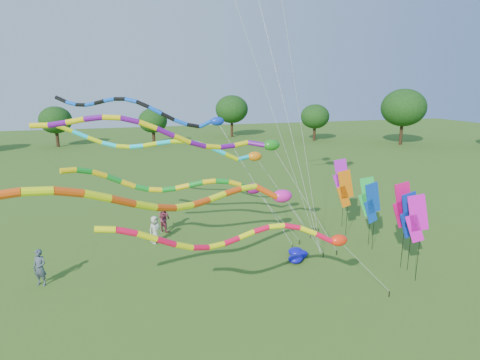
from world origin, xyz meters
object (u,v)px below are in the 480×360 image
object	(u,v)px
tube_kite_orange	(197,197)
person_c	(164,218)
tube_kite_red	(260,237)
person_b	(40,268)
blue_nylon_heap	(297,257)
person_a	(155,230)

from	to	relation	value
tube_kite_orange	person_c	bearing A→B (deg)	73.32
tube_kite_red	person_c	distance (m)	12.47
person_b	person_c	size ratio (longest dim) A/B	1.01
tube_kite_orange	blue_nylon_heap	distance (m)	8.28
blue_nylon_heap	person_b	world-z (taller)	person_b
person_a	person_b	bearing A→B (deg)	-179.48
blue_nylon_heap	person_b	xyz separation A→B (m)	(-13.23, 1.08, 0.73)
person_b	person_c	world-z (taller)	person_b
person_c	blue_nylon_heap	bearing A→B (deg)	-174.40
tube_kite_red	tube_kite_orange	distance (m)	3.28
tube_kite_orange	person_b	distance (m)	9.05
person_b	person_c	xyz separation A→B (m)	(6.64, 5.71, -0.01)
tube_kite_orange	person_b	bearing A→B (deg)	131.81
tube_kite_orange	blue_nylon_heap	size ratio (longest dim) A/B	9.50
person_a	tube_kite_red	bearing A→B (deg)	-104.72
tube_kite_red	person_a	size ratio (longest dim) A/B	7.09
person_a	person_b	world-z (taller)	person_b
tube_kite_red	person_b	size ratio (longest dim) A/B	6.63
blue_nylon_heap	person_b	distance (m)	13.29
tube_kite_orange	person_c	xyz separation A→B (m)	(-0.45, 9.61, -4.06)
tube_kite_red	tube_kite_orange	world-z (taller)	tube_kite_orange
person_b	tube_kite_red	bearing A→B (deg)	-6.66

